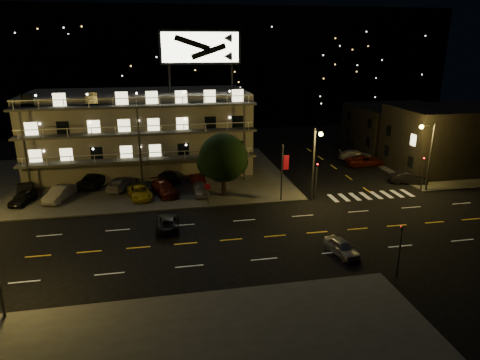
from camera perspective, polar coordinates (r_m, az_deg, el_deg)
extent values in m
plane|color=black|center=(38.47, 1.78, -7.72)|extent=(140.00, 140.00, 0.00)
cube|color=#393937|center=(56.64, -16.80, 0.14)|extent=(44.00, 24.00, 0.15)
cube|color=#393937|center=(67.79, 23.33, 2.30)|extent=(16.00, 24.00, 0.15)
cube|color=gray|center=(59.01, -13.01, 6.10)|extent=(28.00, 12.00, 10.00)
cube|color=gray|center=(58.20, -13.37, 11.16)|extent=(28.00, 12.00, 0.50)
cube|color=#393937|center=(52.71, -13.05, 2.63)|extent=(28.00, 1.80, 0.25)
cube|color=#393937|center=(51.98, -13.30, 6.03)|extent=(28.00, 1.80, 0.25)
cube|color=#393937|center=(51.44, -13.55, 9.52)|extent=(28.00, 1.80, 0.25)
cylinder|color=black|center=(56.00, -9.39, 13.21)|extent=(0.36, 0.36, 3.50)
cylinder|color=black|center=(56.82, -1.08, 13.50)|extent=(0.36, 0.36, 3.50)
cube|color=black|center=(56.10, -5.32, 17.21)|extent=(10.20, 0.50, 4.20)
cube|color=white|center=(55.80, -5.29, 17.21)|extent=(9.60, 0.06, 3.60)
cube|color=black|center=(63.72, 25.76, 4.94)|extent=(14.00, 10.00, 8.50)
cube|color=black|center=(73.61, 20.24, 6.55)|extent=(14.00, 12.00, 7.00)
cube|color=black|center=(104.19, -6.94, 15.27)|extent=(120.00, 20.00, 24.00)
cylinder|color=#2D2D30|center=(46.87, 9.77, 2.02)|extent=(0.20, 0.20, 8.00)
cylinder|color=#2D2D30|center=(45.26, 10.37, 6.37)|extent=(0.12, 1.80, 0.12)
sphere|color=yellow|center=(44.55, 10.73, 6.04)|extent=(0.44, 0.44, 0.44)
cylinder|color=#2D2D30|center=(53.37, 24.01, 2.66)|extent=(0.20, 0.20, 8.00)
cylinder|color=#2D2D30|center=(52.14, 23.81, 6.65)|extent=(1.80, 0.12, 0.12)
sphere|color=yellow|center=(51.71, 23.06, 6.55)|extent=(0.44, 0.44, 0.44)
cylinder|color=#2D2D30|center=(47.87, 10.11, -0.42)|extent=(0.14, 0.14, 3.60)
imported|color=black|center=(47.20, 10.26, 2.23)|extent=(0.20, 0.16, 1.00)
sphere|color=#FF0C0C|center=(47.12, 10.30, 2.07)|extent=(0.14, 0.14, 0.14)
cylinder|color=#2D2D30|center=(33.79, 20.43, -9.36)|extent=(0.14, 0.14, 3.60)
imported|color=black|center=(32.85, 20.86, -5.78)|extent=(0.20, 0.16, 1.00)
sphere|color=#FF0C0C|center=(32.98, 20.74, -5.86)|extent=(0.14, 0.14, 0.14)
cylinder|color=#2D2D30|center=(53.81, 23.16, 0.44)|extent=(0.14, 0.14, 3.60)
imported|color=black|center=(53.22, 23.46, 2.80)|extent=(0.16, 0.20, 1.00)
sphere|color=#FF0C0C|center=(53.18, 23.34, 2.69)|extent=(0.14, 0.14, 0.14)
cylinder|color=#2D2D30|center=(46.10, 5.59, 0.89)|extent=(0.16, 0.16, 6.40)
cube|color=#B30C27|center=(45.89, 6.18, 2.35)|extent=(0.60, 0.04, 1.60)
cylinder|color=#2D2D30|center=(45.42, -4.30, -2.14)|extent=(0.08, 0.08, 2.20)
cylinder|color=#B30C27|center=(45.02, -4.32, -0.90)|extent=(0.91, 0.04, 0.91)
cylinder|color=black|center=(47.96, -2.22, -0.62)|extent=(0.52, 0.52, 2.49)
sphere|color=black|center=(47.06, -2.26, 2.97)|extent=(5.39, 5.39, 5.39)
sphere|color=black|center=(47.46, -3.81, 2.29)|extent=(3.32, 3.32, 3.32)
sphere|color=black|center=(46.95, -0.80, 2.42)|extent=(3.11, 3.11, 3.11)
imported|color=black|center=(51.21, -26.99, -2.11)|extent=(2.53, 4.17, 1.33)
imported|color=#98979D|center=(50.55, -22.92, -1.67)|extent=(3.10, 4.91, 1.53)
imported|color=gold|center=(48.62, -13.22, -1.59)|extent=(3.17, 5.02, 1.29)
imported|color=#5D180D|center=(49.11, -10.03, -1.07)|extent=(3.52, 5.43, 1.46)
imported|color=#98979D|center=(48.45, -5.28, -1.24)|extent=(1.58, 3.81, 1.29)
imported|color=black|center=(54.17, -26.70, -0.99)|extent=(2.34, 4.50, 1.41)
imported|color=black|center=(54.20, -19.00, 0.06)|extent=(3.57, 5.90, 1.53)
imported|color=#98979D|center=(51.99, -15.56, -0.40)|extent=(3.71, 5.38, 1.45)
imported|color=black|center=(53.49, -9.59, 0.54)|extent=(3.31, 4.64, 1.47)
imported|color=#5D180D|center=(52.13, -5.69, 0.19)|extent=(1.74, 4.22, 1.36)
imported|color=black|center=(56.44, 21.56, 0.25)|extent=(4.59, 3.08, 1.43)
imported|color=#5D180D|center=(62.57, 16.33, 2.48)|extent=(5.39, 2.50, 1.49)
imported|color=#98979D|center=(65.45, 15.19, 3.22)|extent=(5.24, 3.06, 1.43)
imported|color=black|center=(71.92, 14.55, 4.61)|extent=(4.69, 2.33, 1.54)
imported|color=#98979D|center=(36.39, 13.43, -8.72)|extent=(2.17, 3.89, 1.25)
imported|color=black|center=(40.64, -9.61, -5.56)|extent=(2.20, 4.53, 1.24)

